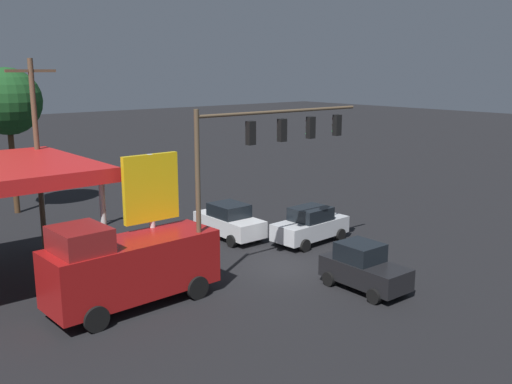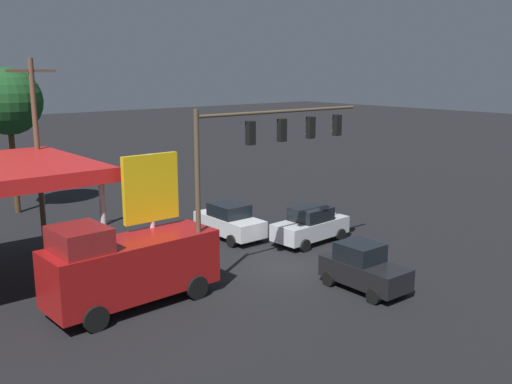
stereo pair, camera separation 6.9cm
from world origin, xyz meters
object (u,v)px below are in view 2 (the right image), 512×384
at_px(utility_pole, 38,152).
at_px(hatchback_crossing, 363,268).
at_px(sedan_waiting, 229,221).
at_px(sedan_far, 311,225).
at_px(delivery_truck, 129,265).
at_px(price_sign, 151,194).
at_px(traffic_signal_assembly, 267,147).
at_px(street_tree, 8,102).

height_order(utility_pole, hatchback_crossing, utility_pole).
height_order(utility_pole, sedan_waiting, utility_pole).
xyz_separation_m(utility_pole, hatchback_crossing, (-8.45, 13.82, -4.16)).
xyz_separation_m(sedan_far, delivery_truck, (11.45, 1.47, 0.74)).
bearing_deg(price_sign, hatchback_crossing, 139.40).
height_order(traffic_signal_assembly, street_tree, street_tree).
bearing_deg(delivery_truck, hatchback_crossing, 148.90).
height_order(delivery_truck, street_tree, street_tree).
bearing_deg(sedan_waiting, street_tree, -151.44).
height_order(traffic_signal_assembly, hatchback_crossing, traffic_signal_assembly).
relative_size(traffic_signal_assembly, price_sign, 1.61).
xyz_separation_m(traffic_signal_assembly, utility_pole, (6.46, -9.86, -0.73)).
distance_m(price_sign, sedan_waiting, 8.51).
height_order(price_sign, hatchback_crossing, price_sign).
height_order(traffic_signal_assembly, price_sign, traffic_signal_assembly).
relative_size(price_sign, sedan_waiting, 1.30).
bearing_deg(hatchback_crossing, traffic_signal_assembly, -152.19).
bearing_deg(delivery_truck, traffic_signal_assembly, 171.61).
relative_size(traffic_signal_assembly, utility_pole, 0.96).
bearing_deg(sedan_waiting, hatchback_crossing, -0.78).
bearing_deg(street_tree, utility_pole, 80.63).
bearing_deg(sedan_far, delivery_truck, 4.35).
bearing_deg(price_sign, delivery_truck, 32.46).
xyz_separation_m(utility_pole, sedan_waiting, (-8.64, 4.22, -4.15)).
bearing_deg(hatchback_crossing, delivery_truck, -117.99).
distance_m(traffic_signal_assembly, utility_pole, 11.81).
bearing_deg(delivery_truck, street_tree, -96.59).
distance_m(price_sign, sedan_far, 10.27).
distance_m(sedan_waiting, street_tree, 16.31).
relative_size(price_sign, sedan_far, 1.28).
relative_size(sedan_far, sedan_waiting, 1.02).
relative_size(utility_pole, hatchback_crossing, 2.52).
bearing_deg(utility_pole, price_sign, 102.12).
xyz_separation_m(price_sign, sedan_far, (-9.76, -0.40, -3.17)).
relative_size(delivery_truck, street_tree, 0.74).
relative_size(sedan_far, delivery_truck, 0.65).
height_order(utility_pole, street_tree, utility_pole).
bearing_deg(price_sign, traffic_signal_assembly, 159.19).
xyz_separation_m(utility_pole, delivery_truck, (-0.04, 9.14, -3.41)).
distance_m(utility_pole, hatchback_crossing, 16.73).
xyz_separation_m(hatchback_crossing, street_tree, (6.95, -22.91, 6.17)).
bearing_deg(sedan_far, hatchback_crossing, 60.76).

